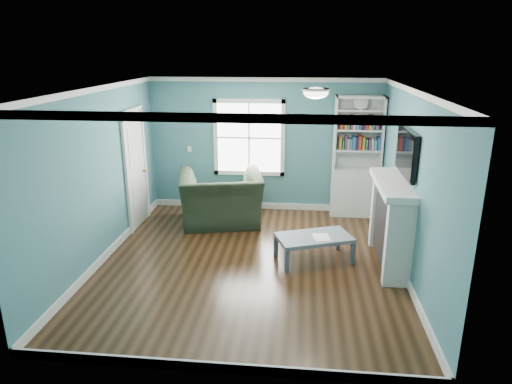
# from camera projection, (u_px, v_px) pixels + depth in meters

# --- Properties ---
(floor) EXTENTS (5.00, 5.00, 0.00)m
(floor) POSITION_uv_depth(u_px,v_px,m) (250.00, 263.00, 6.94)
(floor) COLOR black
(floor) RESTS_ON ground
(room_walls) EXTENTS (5.00, 5.00, 5.00)m
(room_walls) POSITION_uv_depth(u_px,v_px,m) (250.00, 162.00, 6.47)
(room_walls) COLOR teal
(room_walls) RESTS_ON ground
(trim) EXTENTS (4.50, 5.00, 2.60)m
(trim) POSITION_uv_depth(u_px,v_px,m) (250.00, 185.00, 6.57)
(trim) COLOR white
(trim) RESTS_ON ground
(window) EXTENTS (1.40, 0.06, 1.50)m
(window) POSITION_uv_depth(u_px,v_px,m) (249.00, 138.00, 8.90)
(window) COLOR white
(window) RESTS_ON room_walls
(bookshelf) EXTENTS (0.90, 0.35, 2.31)m
(bookshelf) POSITION_uv_depth(u_px,v_px,m) (356.00, 169.00, 8.68)
(bookshelf) COLOR silver
(bookshelf) RESTS_ON ground
(fireplace) EXTENTS (0.44, 1.58, 1.30)m
(fireplace) POSITION_uv_depth(u_px,v_px,m) (391.00, 224.00, 6.74)
(fireplace) COLOR black
(fireplace) RESTS_ON ground
(tv) EXTENTS (0.06, 1.10, 0.65)m
(tv) POSITION_uv_depth(u_px,v_px,m) (407.00, 152.00, 6.40)
(tv) COLOR black
(tv) RESTS_ON fireplace
(door) EXTENTS (0.12, 0.98, 2.17)m
(door) POSITION_uv_depth(u_px,v_px,m) (136.00, 168.00, 8.17)
(door) COLOR silver
(door) RESTS_ON ground
(ceiling_fixture) EXTENTS (0.38, 0.38, 0.15)m
(ceiling_fixture) POSITION_uv_depth(u_px,v_px,m) (316.00, 92.00, 6.19)
(ceiling_fixture) COLOR white
(ceiling_fixture) RESTS_ON room_walls
(light_switch) EXTENTS (0.08, 0.01, 0.12)m
(light_switch) POSITION_uv_depth(u_px,v_px,m) (189.00, 149.00, 9.09)
(light_switch) COLOR white
(light_switch) RESTS_ON room_walls
(recliner) EXTENTS (1.63, 1.24, 1.28)m
(recliner) POSITION_uv_depth(u_px,v_px,m) (221.00, 190.00, 8.34)
(recliner) COLOR black
(recliner) RESTS_ON ground
(coffee_table) EXTENTS (1.25, 0.95, 0.40)m
(coffee_table) POSITION_uv_depth(u_px,v_px,m) (314.00, 239.00, 6.93)
(coffee_table) COLOR #4B505A
(coffee_table) RESTS_ON ground
(paper_sheet) EXTENTS (0.29, 0.34, 0.00)m
(paper_sheet) POSITION_uv_depth(u_px,v_px,m) (322.00, 237.00, 6.86)
(paper_sheet) COLOR white
(paper_sheet) RESTS_ON coffee_table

